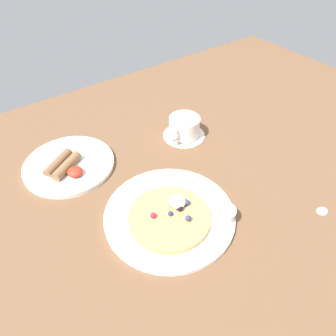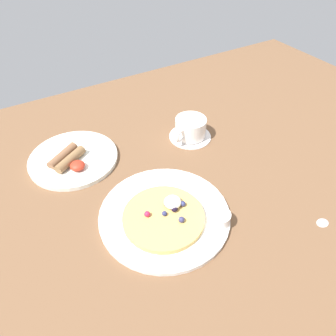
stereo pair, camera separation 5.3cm
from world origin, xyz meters
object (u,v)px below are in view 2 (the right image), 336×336
at_px(syrup_ramekin, 219,218).
at_px(breakfast_plate, 74,158).
at_px(coffee_cup, 190,127).
at_px(coffee_saucer, 190,136).
at_px(pancake_plate, 164,215).

bearing_deg(syrup_ramekin, breakfast_plate, 118.83).
distance_m(syrup_ramekin, coffee_cup, 0.32).
height_order(syrup_ramekin, coffee_saucer, syrup_ramekin).
height_order(pancake_plate, coffee_cup, coffee_cup).
relative_size(pancake_plate, coffee_saucer, 2.39).
height_order(pancake_plate, coffee_saucer, pancake_plate).
bearing_deg(syrup_ramekin, coffee_cup, 67.65).
distance_m(coffee_saucer, coffee_cup, 0.03).
bearing_deg(breakfast_plate, coffee_saucer, -12.42).
relative_size(syrup_ramekin, coffee_cup, 0.42).
distance_m(breakfast_plate, coffee_saucer, 0.33).
bearing_deg(syrup_ramekin, pancake_plate, 137.79).
height_order(breakfast_plate, coffee_saucer, breakfast_plate).
relative_size(breakfast_plate, coffee_cup, 2.07).
relative_size(pancake_plate, breakfast_plate, 1.24).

